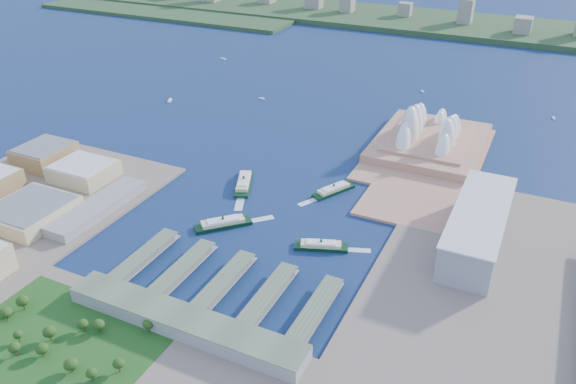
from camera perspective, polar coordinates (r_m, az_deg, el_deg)
The scene contains 20 objects.
ground at distance 543.95m, azimuth -3.59°, elevation -4.66°, with size 3000.00×3000.00×0.00m, color #0F1B48.
east_land at distance 455.64m, azimuth 21.40°, elevation -14.68°, with size 240.00×500.00×3.00m, color #78695C.
peninsula at distance 727.60m, azimuth 13.98°, elevation 3.85°, with size 135.00×220.00×3.00m, color tan.
far_shore at distance 1421.53m, azimuth 16.57°, elevation 16.00°, with size 2200.00×260.00×12.00m, color #2D4926.
opera_house at distance 734.20m, azimuth 14.43°, elevation 6.63°, with size 134.00×180.00×58.00m, color white, non-canonical shape.
toaster_building at distance 550.50m, azimuth 18.73°, elevation -3.35°, with size 45.00×155.00×35.00m, color gray.
west_buildings at distance 641.48m, azimuth -26.84°, elevation -0.70°, with size 200.00×280.00×27.00m, color #95774A, non-canonical shape.
ferry_wharves at distance 483.54m, azimuth -6.47°, elevation -9.05°, with size 184.00×90.00×9.30m, color #55624A, non-canonical shape.
terminal_building at distance 443.16m, azimuth -10.51°, elevation -12.88°, with size 200.00×28.00×12.00m, color gray.
park at distance 455.20m, azimuth -22.61°, elevation -13.39°, with size 150.00×110.00×16.00m, color #194714, non-canonical shape.
far_skyline at distance 1395.54m, azimuth 16.61°, elevation 17.19°, with size 1900.00×140.00×55.00m, color gray, non-canonical shape.
ferry_a at distance 633.08m, azimuth -4.52°, elevation 1.14°, with size 15.37×60.36×11.41m, color black, non-canonical shape.
ferry_b at distance 619.54m, azimuth 4.67°, elevation 0.39°, with size 13.31×52.30×9.89m, color black, non-canonical shape.
ferry_c at distance 561.12m, azimuth -6.62°, elevation -3.00°, with size 14.50×56.95×10.77m, color black, non-canonical shape.
ferry_d at distance 526.64m, azimuth 3.38°, elevation -5.29°, with size 12.78×50.20×9.49m, color black, non-canonical shape.
boat_a at distance 904.27m, azimuth -11.94°, elevation 9.12°, with size 4.00×16.00×3.09m, color white, non-canonical shape.
boat_b at distance 895.37m, azimuth -2.69°, elevation 9.49°, with size 3.08×8.79×2.37m, color white, non-canonical shape.
boat_c at distance 902.84m, azimuth 25.39°, elevation 6.82°, with size 2.98×10.23×2.30m, color white, non-canonical shape.
boat_d at distance 1115.16m, azimuth -6.59°, elevation 13.33°, with size 3.06×14.01×2.36m, color white, non-canonical shape.
boat_e at distance 951.84m, azimuth 13.49°, elevation 9.93°, with size 3.00×9.42×2.31m, color white, non-canonical shape.
Camera 1 is at (225.57, -391.87, 302.38)m, focal length 35.00 mm.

